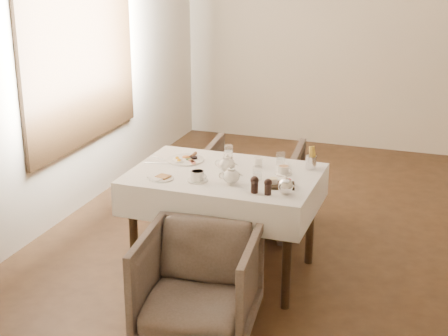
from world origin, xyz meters
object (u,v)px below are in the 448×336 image
table (224,189)px  breakfast_plate (186,159)px  armchair_far (253,186)px  armchair_near (198,283)px  teapot_centre (227,164)px

table → breakfast_plate: size_ratio=4.77×
armchair_far → breakfast_plate: bearing=60.3°
table → armchair_far: size_ratio=1.65×
armchair_near → breakfast_plate: 1.13m
armchair_far → teapot_centre: bearing=88.5°
breakfast_plate → table: bearing=-0.0°
armchair_near → breakfast_plate: (-0.46, 0.93, 0.44)m
table → armchair_far: bearing=93.3°
armchair_near → teapot_centre: bearing=89.9°
teapot_centre → armchair_near: bearing=-84.6°
teapot_centre → armchair_far: bearing=92.9°
armchair_near → teapot_centre: size_ratio=4.39×
breakfast_plate → armchair_far: bearing=90.3°
armchair_far → breakfast_plate: 0.85m
table → armchair_near: 0.84m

